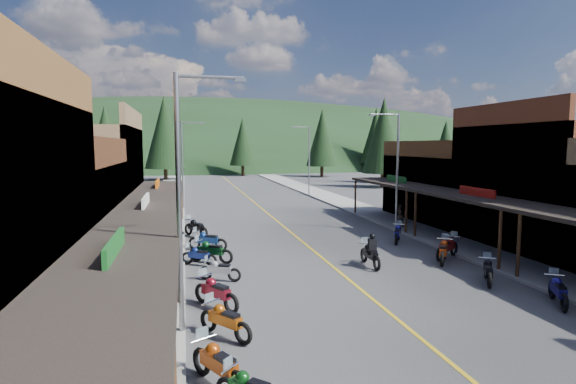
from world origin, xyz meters
TOP-DOWN VIEW (x-y plane):
  - ground at (0.00, 0.00)m, footprint 220.00×220.00m
  - centerline at (0.00, 20.00)m, footprint 0.15×90.00m
  - sidewalk_west at (-8.70, 20.00)m, footprint 3.40×94.00m
  - sidewalk_east at (8.70, 20.00)m, footprint 3.40×94.00m
  - shop_west_2 at (-13.75, 1.70)m, footprint 10.90×9.00m
  - shop_west_3 at (-13.78, 11.30)m, footprint 10.90×10.20m
  - shop_east_2 at (13.78, 1.70)m, footprint 10.90×9.00m
  - shop_east_3 at (13.75, 11.30)m, footprint 10.90×10.20m
  - streetlight_0 at (-6.95, -6.00)m, footprint 2.16×0.18m
  - streetlight_1 at (-6.95, 22.00)m, footprint 2.16×0.18m
  - streetlight_2 at (6.95, 8.00)m, footprint 2.16×0.18m
  - streetlight_3 at (6.95, 30.00)m, footprint 2.16×0.18m
  - ridge_hill at (0.00, 135.00)m, footprint 310.00×140.00m
  - pine_1 at (-24.00, 70.00)m, footprint 5.88×5.88m
  - pine_2 at (-10.00, 58.00)m, footprint 6.72×6.72m
  - pine_3 at (4.00, 66.00)m, footprint 5.04×5.04m
  - pine_4 at (18.00, 60.00)m, footprint 5.88×5.88m
  - pine_5 at (34.00, 72.00)m, footprint 6.72×6.72m
  - pine_6 at (46.00, 64.00)m, footprint 5.04×5.04m
  - pine_7 at (-32.00, 76.00)m, footprint 5.88×5.88m
  - pine_8 at (-22.00, 40.00)m, footprint 4.48×4.48m
  - pine_9 at (24.00, 45.00)m, footprint 4.93×4.93m
  - pine_10 at (-18.00, 50.00)m, footprint 5.38×5.38m
  - pine_11 at (20.00, 38.00)m, footprint 5.82×5.82m
  - bike_west_4 at (-6.21, -9.33)m, footprint 1.73×2.28m
  - bike_west_5 at (-5.82, -6.54)m, footprint 1.89×2.14m
  - bike_west_6 at (-5.91, -3.96)m, footprint 1.96×2.32m
  - bike_west_7 at (-5.53, -0.66)m, footprint 1.95×1.37m
  - bike_west_8 at (-6.32, 2.08)m, footprint 1.93×1.56m
  - bike_west_9 at (-5.73, 2.43)m, footprint 2.40×1.86m
  - bike_west_10 at (-5.76, 5.12)m, footprint 2.34×1.68m
  - bike_west_11 at (-6.29, 9.14)m, footprint 1.95×2.35m
  - bike_east_5 at (6.41, -6.43)m, footprint 1.61×2.16m
  - bike_east_6 at (5.58, -3.59)m, footprint 1.68×2.12m
  - bike_east_7 at (5.64, -0.13)m, footprint 2.00×2.34m
  - bike_east_8 at (6.27, 0.53)m, footprint 2.35×1.91m
  - bike_east_9 at (5.57, 4.72)m, footprint 1.75×2.22m
  - rider_on_bike at (1.78, 0.05)m, footprint 0.76×2.22m
  - pedestrian_east_b at (7.65, 8.67)m, footprint 0.89×0.67m

SIDE VIEW (x-z plane):
  - ground at x=0.00m, z-range 0.00..0.00m
  - ridge_hill at x=0.00m, z-range -30.00..30.00m
  - centerline at x=0.00m, z-range 0.00..0.01m
  - sidewalk_west at x=-8.70m, z-range 0.00..0.15m
  - sidewalk_east at x=8.70m, z-range 0.00..0.15m
  - bike_west_7 at x=-5.53m, z-range 0.00..1.07m
  - bike_west_8 at x=-6.32m, z-range 0.00..1.08m
  - bike_east_6 at x=5.58m, z-range 0.00..1.18m
  - bike_east_5 at x=6.41m, z-range 0.00..1.19m
  - bike_west_5 at x=-5.82m, z-range 0.00..1.23m
  - bike_east_9 at x=5.57m, z-range 0.00..1.24m
  - bike_west_4 at x=-6.21m, z-range 0.00..1.26m
  - bike_west_10 at x=-5.76m, z-range 0.00..1.28m
  - bike_west_6 at x=-5.91m, z-range 0.00..1.31m
  - bike_east_8 at x=6.27m, z-range 0.00..1.32m
  - bike_west_11 at x=-6.29m, z-range 0.00..1.33m
  - bike_east_7 at x=5.64m, z-range 0.00..1.33m
  - bike_west_9 at x=-5.73m, z-range 0.00..1.33m
  - rider_on_bike at x=1.78m, z-range -0.17..1.52m
  - pedestrian_east_b at x=7.65m, z-range 0.15..1.76m
  - shop_east_3 at x=13.75m, z-range -0.57..5.63m
  - shop_west_2 at x=-13.75m, z-range -0.57..5.63m
  - shop_east_2 at x=13.78m, z-range -0.58..7.62m
  - shop_west_3 at x=-13.78m, z-range -0.58..7.62m
  - streetlight_0 at x=-6.95m, z-range 0.46..8.46m
  - streetlight_1 at x=-6.95m, z-range 0.46..8.46m
  - streetlight_2 at x=6.95m, z-range 0.46..8.46m
  - streetlight_3 at x=6.95m, z-range 0.46..8.46m
  - pine_8 at x=-22.00m, z-range 0.98..10.98m
  - pine_9 at x=24.00m, z-range 0.98..11.78m
  - pine_3 at x=4.00m, z-range 0.98..11.98m
  - pine_6 at x=46.00m, z-range 0.98..11.98m
  - pine_10 at x=-18.00m, z-range 0.98..12.58m
  - pine_11 at x=20.00m, z-range 0.99..13.39m
  - pine_1 at x=-24.00m, z-range 0.99..13.49m
  - pine_4 at x=18.00m, z-range 0.99..13.49m
  - pine_7 at x=-32.00m, z-range 0.99..13.49m
  - pine_2 at x=-10.00m, z-range 0.99..14.99m
  - pine_5 at x=34.00m, z-range 0.99..14.99m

